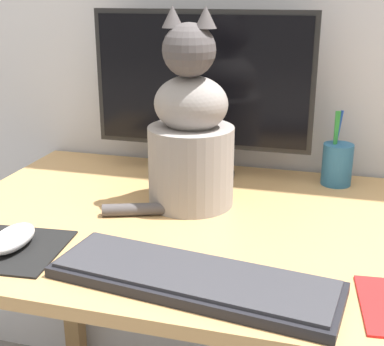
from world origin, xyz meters
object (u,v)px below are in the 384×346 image
object	(u,v)px
computer_mouse_left	(13,238)
cat	(190,135)
pen_cup	(337,163)
monitor	(202,89)
keyboard	(193,279)

from	to	relation	value
computer_mouse_left	cat	xyz separation A→B (m)	(0.25, 0.30, 0.13)
computer_mouse_left	pen_cup	bearing A→B (deg)	42.67
monitor	keyboard	size ratio (longest dim) A/B	1.12
monitor	pen_cup	world-z (taller)	monitor
monitor	cat	bearing A→B (deg)	-82.63
computer_mouse_left	pen_cup	distance (m)	0.76
monitor	cat	xyz separation A→B (m)	(0.03, -0.20, -0.07)
computer_mouse_left	cat	world-z (taller)	cat
monitor	cat	size ratio (longest dim) A/B	1.29
keyboard	pen_cup	size ratio (longest dim) A/B	2.69
cat	pen_cup	bearing A→B (deg)	35.31
computer_mouse_left	cat	size ratio (longest dim) A/B	0.27
monitor	pen_cup	xyz separation A→B (m)	(0.33, 0.02, -0.17)
keyboard	cat	world-z (taller)	cat
monitor	pen_cup	size ratio (longest dim) A/B	3.01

